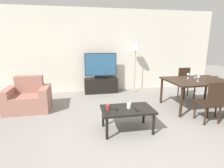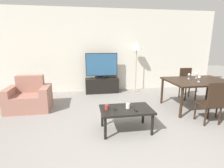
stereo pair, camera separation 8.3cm
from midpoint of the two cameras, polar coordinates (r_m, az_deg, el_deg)
name	(u,v)px [view 2 (the right image)]	position (r m, az deg, el deg)	size (l,w,h in m)	color
ground_plane	(136,153)	(2.88, 8.66, -21.35)	(18.00, 18.00, 0.00)	gray
wall_back	(105,51)	(5.95, -1.93, 10.72)	(7.81, 0.06, 2.70)	silver
armchair	(29,98)	(4.76, -24.96, -4.20)	(1.01, 0.71, 0.83)	#9E6B5B
tv_stand	(102,85)	(5.82, -2.91, -0.43)	(1.08, 0.43, 0.48)	black
tv	(102,66)	(5.69, -2.99, 5.96)	(1.03, 0.32, 0.82)	black
coffee_table	(126,111)	(3.29, 5.36, -8.85)	(0.96, 0.60, 0.44)	black
dining_table	(198,83)	(4.81, 26.59, 0.35)	(1.49, 1.08, 0.73)	black
dining_chair_near	(212,101)	(4.06, 30.28, -4.91)	(0.40, 0.40, 0.89)	black
dining_chair_far	(187,82)	(5.68, 23.60, 0.64)	(0.40, 0.40, 0.89)	black
floor_lamp	(137,50)	(5.87, 8.47, 11.03)	(0.30, 0.30, 1.64)	gray
remote_primary	(115,108)	(3.25, 1.77, -7.91)	(0.04, 0.15, 0.02)	black
remote_secondary	(136,110)	(3.22, 8.52, -8.25)	(0.04, 0.15, 0.02)	black
cup_white_near	(128,106)	(3.28, 5.95, -7.10)	(0.08, 0.08, 0.09)	white
cup_colored_far	(107,107)	(3.20, -0.97, -7.62)	(0.07, 0.07, 0.09)	maroon
wine_glass_left	(199,78)	(4.57, 27.06, 1.86)	(0.07, 0.07, 0.15)	silver
wine_glass_center	(189,75)	(4.83, 24.32, 2.69)	(0.07, 0.07, 0.15)	silver
wine_glass_right	(197,74)	(5.02, 26.34, 2.84)	(0.07, 0.07, 0.15)	silver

